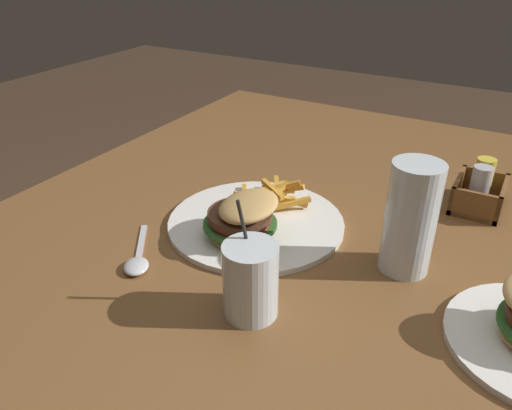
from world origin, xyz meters
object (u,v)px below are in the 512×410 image
object	(u,v)px
juice_glass	(250,282)
spoon	(137,263)
meal_plate_near	(251,219)
condiment_caddy	(479,192)
beer_glass	(410,220)

from	to	relation	value
juice_glass	spoon	xyz separation A→B (m)	(-0.00, -0.21, -0.05)
juice_glass	meal_plate_near	bearing A→B (deg)	-150.04
juice_glass	condiment_caddy	bearing A→B (deg)	154.76
meal_plate_near	beer_glass	bearing A→B (deg)	95.52
meal_plate_near	beer_glass	distance (m)	0.27
beer_glass	juice_glass	world-z (taller)	beer_glass
beer_glass	juice_glass	size ratio (longest dim) A/B	1.08
beer_glass	spoon	xyz separation A→B (m)	(0.21, -0.37, -0.08)
beer_glass	juice_glass	xyz separation A→B (m)	(0.21, -0.16, -0.04)
juice_glass	beer_glass	bearing A→B (deg)	143.53
beer_glass	spoon	bearing A→B (deg)	-60.41
spoon	condiment_caddy	xyz separation A→B (m)	(-0.47, 0.44, 0.03)
spoon	condiment_caddy	world-z (taller)	condiment_caddy
meal_plate_near	juice_glass	size ratio (longest dim) A/B	1.90
meal_plate_near	condiment_caddy	world-z (taller)	same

